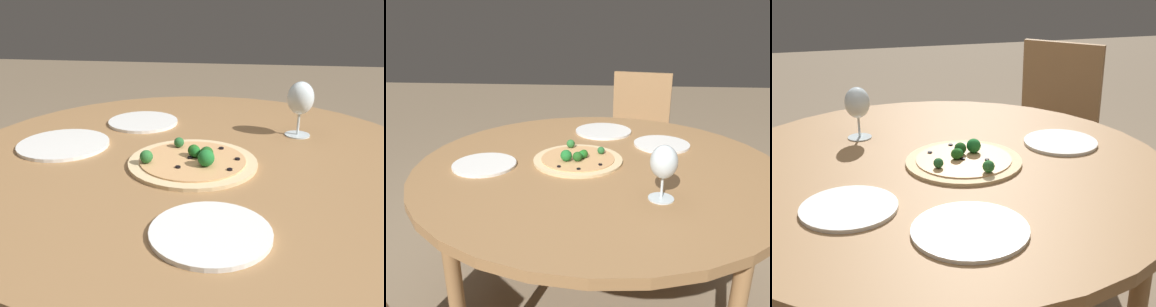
# 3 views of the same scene
# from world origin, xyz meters

# --- Properties ---
(dining_table) EXTENTS (1.38, 1.38, 0.73)m
(dining_table) POSITION_xyz_m (0.00, 0.00, 0.67)
(dining_table) COLOR olive
(dining_table) RESTS_ON ground_plane
(pizza) EXTENTS (0.34, 0.34, 0.06)m
(pizza) POSITION_xyz_m (0.00, 0.08, 0.74)
(pizza) COLOR #DBBC89
(pizza) RESTS_ON dining_table
(wine_glass) EXTENTS (0.08, 0.08, 0.17)m
(wine_glass) POSITION_xyz_m (-0.30, -0.20, 0.84)
(wine_glass) COLOR silver
(wine_glass) RESTS_ON dining_table
(plate_near) EXTENTS (0.24, 0.24, 0.01)m
(plate_near) POSITION_xyz_m (-0.08, 0.42, 0.73)
(plate_near) COLOR white
(plate_near) RESTS_ON dining_table
(plate_far) EXTENTS (0.24, 0.24, 0.01)m
(plate_far) POSITION_xyz_m (0.22, -0.27, 0.73)
(plate_far) COLOR white
(plate_far) RESTS_ON dining_table
(plate_side) EXTENTS (0.27, 0.27, 0.01)m
(plate_side) POSITION_xyz_m (0.40, -0.01, 0.73)
(plate_side) COLOR white
(plate_side) RESTS_ON dining_table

